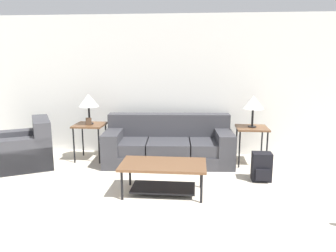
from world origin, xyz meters
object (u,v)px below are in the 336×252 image
Objects in this scene: side_table_right at (252,131)px; table_lamp_right at (253,103)px; table_lamp_left at (88,101)px; couch at (169,146)px; coffee_table at (163,171)px; armchair at (26,149)px; side_table_left at (90,128)px; backpack at (262,167)px.

table_lamp_right is at bearing 0.00° from side_table_right.
side_table_right is 0.49m from table_lamp_right.
table_lamp_left is 2.85m from table_lamp_right.
side_table_right is at bearing 1.19° from couch.
table_lamp_left is (-1.47, 1.42, 0.76)m from coffee_table.
couch is 1.97× the size of coffee_table.
table_lamp_right is (2.85, 0.00, 0.00)m from table_lamp_left.
couch is at bearing -1.20° from table_lamp_left.
coffee_table is (0.05, -1.39, 0.02)m from couch.
table_lamp_right is at bearing 0.00° from table_lamp_left.
armchair reaches higher than side_table_left.
side_table_right is 1.22× the size of table_lamp_right.
coffee_table is at bearing -87.88° from couch.
side_table_left is (-1.47, 1.42, 0.27)m from coffee_table.
couch is 4.20× the size of table_lamp_left.
coffee_table is 1.55m from backpack.
couch reaches higher than coffee_table.
couch is 1.62m from table_lamp_left.
backpack is (1.41, 0.62, -0.11)m from coffee_table.
side_table_right reaches higher than backpack.
armchair is 3.87m from side_table_right.
backpack is (1.47, -0.77, -0.08)m from couch.
armchair is 1.10× the size of coffee_table.
side_table_right is 2.89m from table_lamp_left.
side_table_left is 1.22× the size of table_lamp_left.
table_lamp_right is (0.00, 0.00, 0.49)m from side_table_right.
couch is 1.45m from side_table_left.
armchair is at bearing -173.30° from table_lamp_right.
table_lamp_left is (-2.85, 0.00, 0.49)m from side_table_right.
armchair is 1.92× the size of side_table_right.
table_lamp_right reaches higher than couch.
table_lamp_left is at bearing 180.00° from table_lamp_right.
backpack is at bearing -87.31° from side_table_right.
backpack is at bearing 23.56° from coffee_table.
table_lamp_left reaches higher than backpack.
side_table_right is at bearing 0.00° from side_table_left.
side_table_right is at bearing 92.69° from backpack.
table_lamp_right reaches higher than coffee_table.
table_lamp_left and table_lamp_right have the same top height.
side_table_left is (-1.42, 0.03, 0.29)m from couch.
armchair reaches higher than side_table_right.
backpack is (2.89, -0.80, -0.86)m from table_lamp_left.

